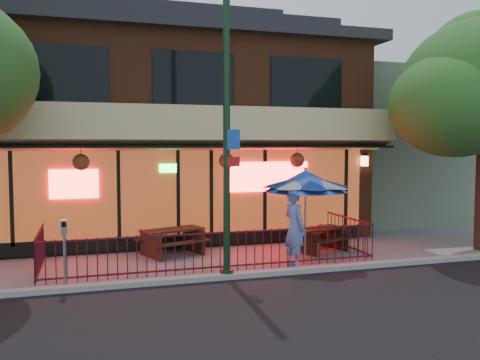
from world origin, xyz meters
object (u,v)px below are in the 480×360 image
at_px(picnic_table_left, 172,238).
at_px(pedestrian, 295,228).
at_px(picnic_table_right, 319,236).
at_px(parking_meter_near, 64,243).
at_px(patio_umbrella, 306,181).
at_px(street_light, 227,142).

bearing_deg(picnic_table_left, pedestrian, -40.35).
distance_m(picnic_table_right, pedestrian, 2.19).
height_order(picnic_table_right, pedestrian, pedestrian).
relative_size(picnic_table_left, parking_meter_near, 1.36).
height_order(picnic_table_right, parking_meter_near, parking_meter_near).
bearing_deg(picnic_table_left, patio_umbrella, -27.49).
xyz_separation_m(street_light, picnic_table_left, (-0.80, 2.80, -2.67)).
bearing_deg(pedestrian, patio_umbrella, -55.07).
bearing_deg(patio_umbrella, pedestrian, -133.01).
distance_m(pedestrian, parking_meter_near, 5.48).
distance_m(street_light, patio_umbrella, 2.89).
bearing_deg(pedestrian, parking_meter_near, 83.18).
xyz_separation_m(street_light, parking_meter_near, (-3.55, 0.00, -2.13)).
bearing_deg(parking_meter_near, picnic_table_left, 45.54).
distance_m(street_light, picnic_table_left, 3.95).
bearing_deg(picnic_table_left, parking_meter_near, -134.46).
relative_size(picnic_table_right, parking_meter_near, 1.26).
distance_m(picnic_table_left, patio_umbrella, 4.03).
bearing_deg(picnic_table_left, picnic_table_right, -10.08).
relative_size(pedestrian, parking_meter_near, 1.32).
bearing_deg(patio_umbrella, parking_meter_near, -169.63).
bearing_deg(parking_meter_near, pedestrian, 5.24).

